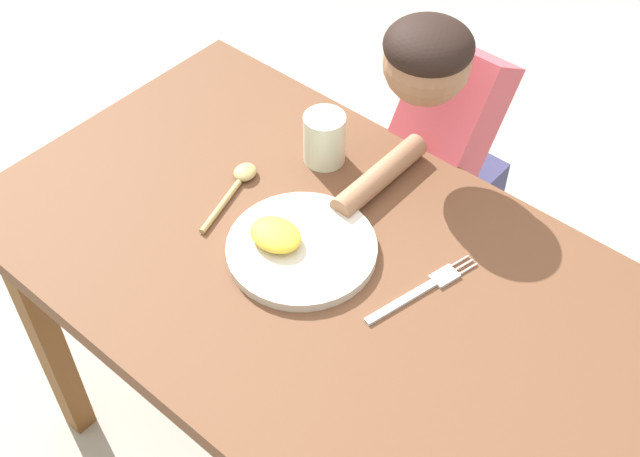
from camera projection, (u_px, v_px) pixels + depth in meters
The scene contains 6 objects.
dining_table at pixel (342, 311), 1.42m from camera, with size 1.30×0.70×0.75m.
plate at pixel (299, 245), 1.39m from camera, with size 0.26×0.26×0.05m.
fork at pixel (422, 290), 1.34m from camera, with size 0.07×0.22×0.01m.
spoon at pixel (238, 182), 1.50m from camera, with size 0.08×0.18×0.02m.
drinking_cup at pixel (324, 138), 1.52m from camera, with size 0.08×0.08×0.10m, color silver.
person at pixel (439, 194), 1.77m from camera, with size 0.17×0.48×1.03m.
Camera 1 is at (0.53, -0.68, 1.80)m, focal length 46.08 mm.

